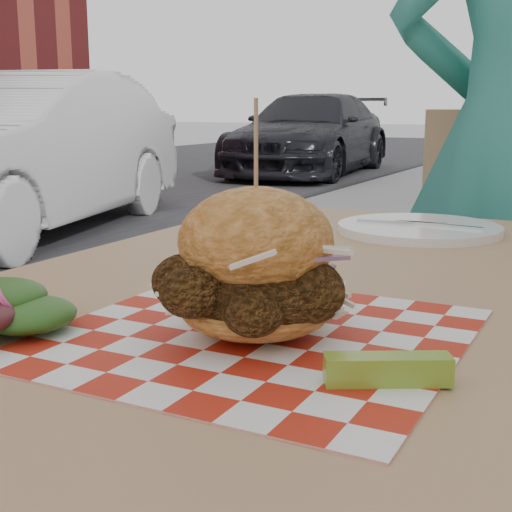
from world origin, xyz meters
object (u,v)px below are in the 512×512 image
object	(u,v)px
car_white	(15,154)
patio_table	(332,346)
patio_chair	(497,269)
sandwich	(256,272)
car_dark	(311,134)

from	to	relation	value
car_white	patio_table	distance (m)	4.96
patio_table	patio_chair	world-z (taller)	patio_chair
car_white	sandwich	world-z (taller)	car_white
car_dark	patio_table	distance (m)	9.67
sandwich	car_white	bearing A→B (deg)	138.09
sandwich	patio_chair	bearing A→B (deg)	89.02
patio_chair	sandwich	size ratio (longest dim) A/B	4.49
patio_table	sandwich	xyz separation A→B (m)	(0.01, -0.22, 0.14)
car_white	car_dark	size ratio (longest dim) A/B	0.94
patio_table	patio_chair	size ratio (longest dim) A/B	1.26
car_dark	patio_chair	xyz separation A→B (m)	(3.83, -7.82, -0.03)
patio_table	car_white	bearing A→B (deg)	139.90
car_dark	patio_chair	world-z (taller)	car_dark
car_dark	car_white	bearing A→B (deg)	-94.93
car_white	car_dark	bearing A→B (deg)	75.32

